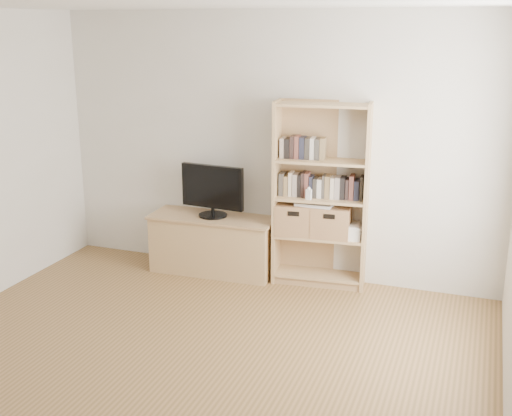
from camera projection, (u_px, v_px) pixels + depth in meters
The scene contains 13 objects.
floor at pixel (155, 396), 4.41m from camera, with size 4.50×5.00×0.01m, color brown.
back_wall at pixel (273, 147), 6.31m from camera, with size 4.50×0.02×2.60m, color beige.
ceiling at pixel (136, 0), 3.69m from camera, with size 4.50×5.00×0.01m, color white.
tv_stand at pixel (214, 245), 6.56m from camera, with size 1.24×0.47×0.57m, color tan.
bookshelf at pixel (321, 195), 6.10m from camera, with size 0.89×0.32×1.78m, color tan.
television at pixel (212, 191), 6.40m from camera, with size 0.67×0.05×0.53m, color black.
books_row_mid at pixel (321, 185), 6.09m from camera, with size 0.87×0.17×0.23m, color #433E3A.
books_row_upper at pixel (302, 147), 6.04m from camera, with size 0.41×0.15×0.22m, color #433E3A.
baby_monitor at pixel (309, 194), 6.02m from camera, with size 0.05×0.03×0.10m, color white.
basket_left at pixel (296, 218), 6.22m from camera, with size 0.37×0.30×0.30m, color brown.
basket_right at pixel (331, 221), 6.14m from camera, with size 0.36×0.30×0.30m, color brown.
laptop at pixel (315, 203), 6.13m from camera, with size 0.35×0.24×0.03m, color silver.
magazine_stack at pixel (352, 232), 6.12m from camera, with size 0.17×0.24×0.11m, color beige.
Camera 1 is at (1.98, -3.40, 2.47)m, focal length 45.00 mm.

